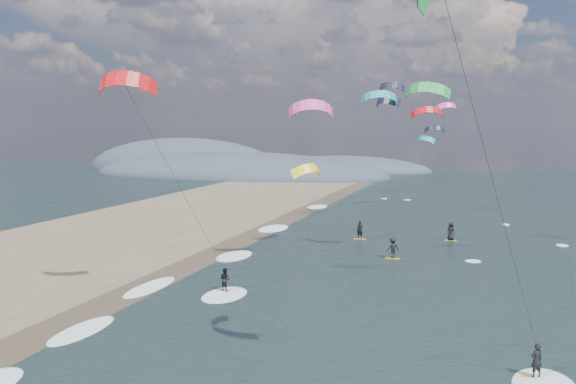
% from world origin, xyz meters
% --- Properties ---
extents(wet_sand_strip, '(3.00, 240.00, 0.00)m').
position_xyz_m(wet_sand_strip, '(-12.00, 10.00, 0.00)').
color(wet_sand_strip, '#382D23').
rests_on(wet_sand_strip, ground).
extents(coastal_hills, '(80.00, 41.00, 15.00)m').
position_xyz_m(coastal_hills, '(-44.84, 107.86, 0.00)').
color(coastal_hills, '#3D4756').
rests_on(coastal_hills, ground).
extents(kitesurfer_near_a, '(7.50, 9.15, 16.66)m').
position_xyz_m(kitesurfer_near_a, '(8.81, 1.60, 12.20)').
color(kitesurfer_near_a, gold).
rests_on(kitesurfer_near_a, ground).
extents(kitesurfer_near_b, '(6.86, 8.42, 14.29)m').
position_xyz_m(kitesurfer_near_b, '(-8.64, 11.34, 8.93)').
color(kitesurfer_near_b, gold).
rests_on(kitesurfer_near_b, ground).
extents(far_kitesurfers, '(9.28, 10.58, 1.74)m').
position_xyz_m(far_kitesurfers, '(3.07, 33.50, 0.86)').
color(far_kitesurfers, gold).
rests_on(far_kitesurfers, ground).
extents(bg_kite_field, '(12.78, 72.39, 10.08)m').
position_xyz_m(bg_kite_field, '(-0.03, 53.99, 12.16)').
color(bg_kite_field, black).
rests_on(bg_kite_field, ground).
extents(shoreline_surf, '(2.40, 79.40, 0.11)m').
position_xyz_m(shoreline_surf, '(-10.80, 14.75, 0.00)').
color(shoreline_surf, white).
rests_on(shoreline_surf, ground).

